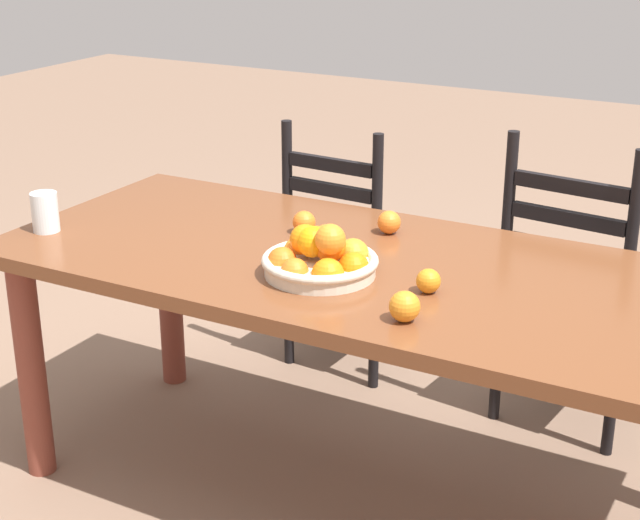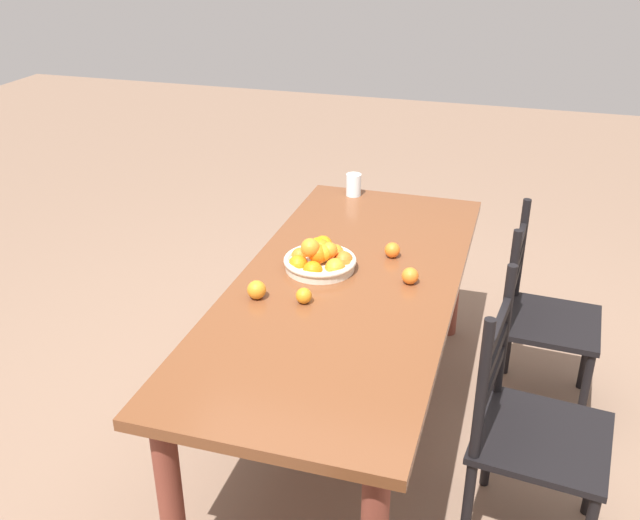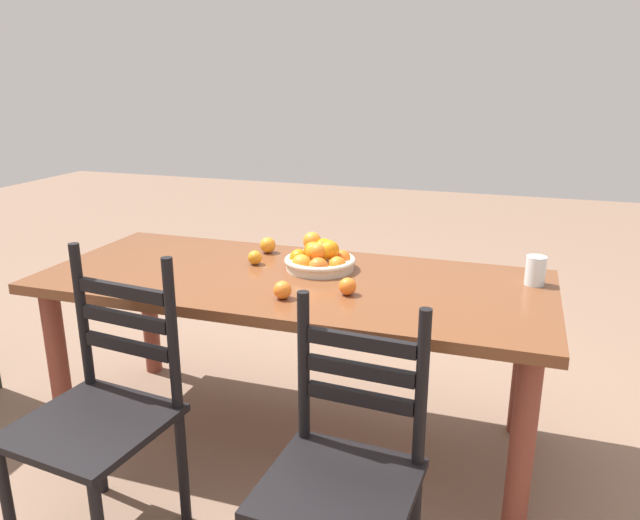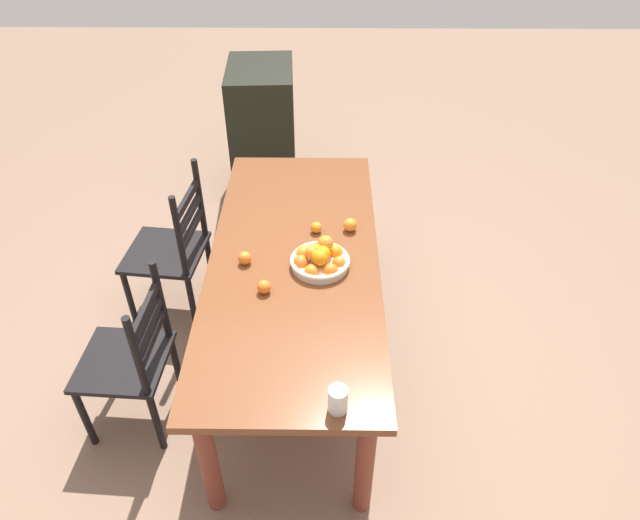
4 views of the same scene
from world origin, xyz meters
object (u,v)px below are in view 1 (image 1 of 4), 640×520
at_px(orange_loose_1, 304,222).
at_px(orange_loose_2, 389,222).
at_px(chair_near_window, 578,288).
at_px(fruit_bowl, 321,257).
at_px(dining_table, 369,297).
at_px(orange_loose_0, 428,281).
at_px(orange_loose_3, 405,306).
at_px(drinking_glass, 45,212).
at_px(chair_by_cabinet, 350,250).

bearing_deg(orange_loose_1, orange_loose_2, 28.27).
height_order(chair_near_window, fruit_bowl, chair_near_window).
bearing_deg(fruit_bowl, dining_table, 60.72).
distance_m(dining_table, chair_near_window, 0.85).
distance_m(orange_loose_0, orange_loose_2, 0.44).
bearing_deg(dining_table, orange_loose_2, 102.94).
height_order(dining_table, orange_loose_1, orange_loose_1).
relative_size(orange_loose_2, orange_loose_3, 0.93).
distance_m(orange_loose_3, drinking_glass, 1.15).
bearing_deg(dining_table, chair_by_cabinet, 120.03).
height_order(chair_by_cabinet, drinking_glass, chair_by_cabinet).
bearing_deg(dining_table, fruit_bowl, -119.28).
height_order(dining_table, chair_by_cabinet, chair_by_cabinet).
bearing_deg(orange_loose_1, orange_loose_3, -40.08).
xyz_separation_m(chair_near_window, orange_loose_3, (-0.15, -1.03, 0.30)).
relative_size(chair_near_window, orange_loose_0, 16.04).
relative_size(chair_near_window, orange_loose_3, 13.48).
xyz_separation_m(chair_near_window, fruit_bowl, (-0.45, -0.87, 0.31)).
relative_size(chair_near_window, fruit_bowl, 3.26).
height_order(orange_loose_2, drinking_glass, drinking_glass).
distance_m(chair_by_cabinet, orange_loose_0, 1.14).
relative_size(orange_loose_1, drinking_glass, 0.57).
xyz_separation_m(orange_loose_1, orange_loose_3, (0.50, -0.42, 0.00)).
relative_size(orange_loose_1, orange_loose_3, 0.91).
xyz_separation_m(orange_loose_1, orange_loose_2, (0.21, 0.11, 0.00)).
distance_m(orange_loose_0, orange_loose_1, 0.53).
relative_size(orange_loose_2, drinking_glass, 0.59).
height_order(fruit_bowl, orange_loose_1, fruit_bowl).
distance_m(chair_near_window, orange_loose_1, 0.94).
xyz_separation_m(dining_table, orange_loose_2, (-0.06, 0.24, 0.13)).
bearing_deg(orange_loose_2, chair_by_cabinet, 126.43).
height_order(dining_table, orange_loose_2, orange_loose_2).
bearing_deg(orange_loose_0, orange_loose_2, 127.22).
bearing_deg(fruit_bowl, drinking_glass, -174.75).
height_order(orange_loose_0, drinking_glass, drinking_glass).
relative_size(orange_loose_3, drinking_glass, 0.63).
relative_size(orange_loose_0, orange_loose_3, 0.84).
distance_m(dining_table, chair_by_cabinet, 0.90).
bearing_deg(fruit_bowl, chair_near_window, 62.62).
xyz_separation_m(chair_near_window, chair_by_cabinet, (-0.82, 0.03, -0.02)).
bearing_deg(chair_by_cabinet, drinking_glass, 67.33).
relative_size(chair_by_cabinet, orange_loose_2, 13.67).
height_order(dining_table, drinking_glass, drinking_glass).
bearing_deg(chair_near_window, orange_loose_3, 88.23).
bearing_deg(orange_loose_2, orange_loose_0, -52.78).
bearing_deg(dining_table, orange_loose_1, 154.60).
bearing_deg(chair_near_window, orange_loose_1, 49.99).
xyz_separation_m(orange_loose_0, orange_loose_3, (0.02, -0.18, 0.01)).
height_order(dining_table, chair_near_window, chair_near_window).
xyz_separation_m(dining_table, chair_by_cabinet, (-0.44, 0.77, -0.19)).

